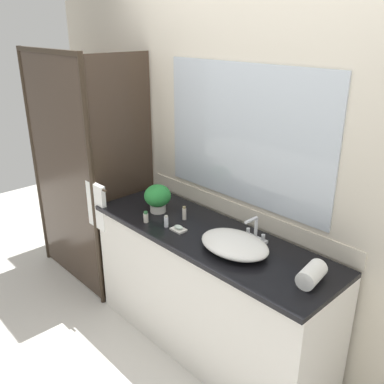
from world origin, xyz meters
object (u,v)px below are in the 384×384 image
faucet (255,233)px  amenity_bottle_conditioner (166,221)px  soap_dish (179,228)px  sink_basin (234,244)px  potted_plant (158,197)px  amenity_bottle_lotion (146,217)px  amenity_bottle_body_wash (184,213)px  rolled_towel_near_edge (312,274)px

faucet → amenity_bottle_conditioner: bearing=-151.6°
soap_dish → amenity_bottle_conditioner: (-0.10, -0.02, 0.03)m
sink_basin → potted_plant: potted_plant is taller
sink_basin → potted_plant: bearing=178.2°
amenity_bottle_lotion → amenity_bottle_body_wash: bearing=56.2°
faucet → soap_dish: size_ratio=1.70×
faucet → amenity_bottle_body_wash: bearing=-167.3°
sink_basin → amenity_bottle_conditioner: 0.53m
sink_basin → amenity_bottle_lotion: size_ratio=5.66×
faucet → soap_dish: faucet is taller
amenity_bottle_conditioner → rolled_towel_near_edge: rolled_towel_near_edge is taller
potted_plant → amenity_bottle_lotion: potted_plant is taller
potted_plant → amenity_bottle_body_wash: potted_plant is taller
rolled_towel_near_edge → potted_plant: bearing=-179.3°
soap_dish → rolled_towel_near_edge: rolled_towel_near_edge is taller
amenity_bottle_body_wash → amenity_bottle_lotion: 0.27m
faucet → amenity_bottle_body_wash: 0.54m
soap_dish → rolled_towel_near_edge: (0.93, 0.11, 0.04)m
soap_dish → amenity_bottle_body_wash: 0.17m
sink_basin → amenity_bottle_conditioner: (-0.52, -0.09, -0.00)m
faucet → rolled_towel_near_edge: bearing=-17.0°
amenity_bottle_conditioner → potted_plant: bearing=153.4°
sink_basin → amenity_bottle_body_wash: (-0.53, 0.07, 0.00)m
amenity_bottle_lotion → rolled_towel_near_edge: size_ratio=0.44×
potted_plant → amenity_bottle_body_wash: 0.24m
faucet → rolled_towel_near_edge: faucet is taller
rolled_towel_near_edge → faucet: bearing=163.0°
faucet → potted_plant: (-0.75, -0.17, 0.06)m
amenity_bottle_conditioner → amenity_bottle_lotion: 0.16m
amenity_bottle_body_wash → rolled_towel_near_edge: size_ratio=0.54×
potted_plant → rolled_towel_near_edge: (1.25, 0.02, -0.06)m
amenity_bottle_body_wash → potted_plant: bearing=-167.6°
sink_basin → soap_dish: (-0.43, -0.07, -0.03)m
sink_basin → rolled_towel_near_edge: size_ratio=2.48×
faucet → amenity_bottle_body_wash: faucet is taller
rolled_towel_near_edge → amenity_bottle_conditioner: bearing=-172.7°
faucet → potted_plant: potted_plant is taller
amenity_bottle_lotion → rolled_towel_near_edge: 1.19m
sink_basin → amenity_bottle_body_wash: amenity_bottle_body_wash is taller
soap_dish → amenity_bottle_lotion: bearing=-162.0°
amenity_bottle_conditioner → sink_basin: bearing=9.9°
sink_basin → soap_dish: sink_basin is taller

